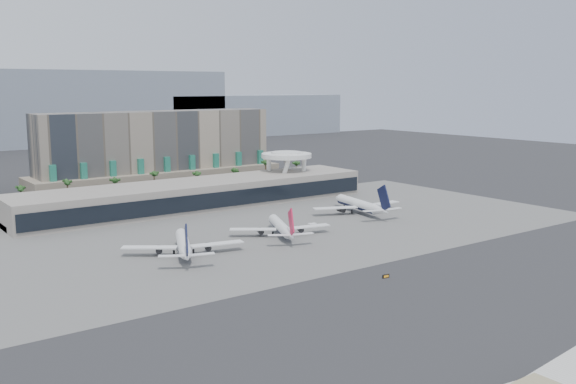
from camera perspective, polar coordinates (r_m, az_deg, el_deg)
ground at (r=212.24m, az=6.28°, el=-5.82°), size 900.00×900.00×0.00m
apron_pad at (r=254.28m, az=-2.10°, el=-3.20°), size 260.00×130.00×0.06m
mountain_ridge at (r=643.27m, az=-21.21°, el=6.50°), size 680.00×60.00×70.00m
hotel at (r=359.67m, az=-11.49°, el=3.05°), size 140.00×30.00×42.00m
terminal at (r=299.27m, az=-7.99°, el=-0.11°), size 170.00×32.50×14.50m
saucer_structure at (r=331.74m, az=-0.14°, el=3.00°), size 26.00×26.00×21.89m
palm_row at (r=332.78m, az=-9.81°, el=1.50°), size 157.80×2.80×13.10m
airliner_left at (r=216.11m, az=-9.26°, el=-4.61°), size 38.19×39.33×14.50m
airliner_centre at (r=240.21m, az=-0.61°, el=-3.11°), size 36.36×37.45×13.77m
airliner_right at (r=284.12m, az=6.39°, el=-1.12°), size 42.77×44.42×15.46m
service_vehicle_a at (r=219.39m, az=-9.26°, el=-5.12°), size 4.42×3.24×1.95m
service_vehicle_b at (r=255.54m, az=2.17°, el=-2.97°), size 3.23×2.09×1.57m
taxiway_sign at (r=191.37m, az=8.69°, el=-7.41°), size 2.39×0.60×1.08m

